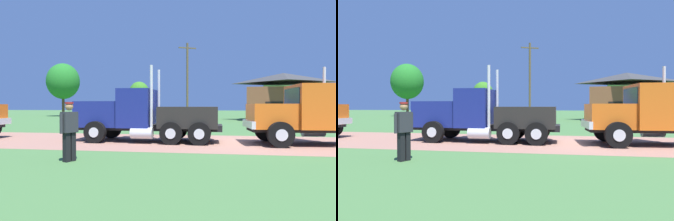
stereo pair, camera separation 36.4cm
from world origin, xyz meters
TOP-DOWN VIEW (x-y plane):
  - ground_plane at (0.00, 0.00)m, footprint 200.00×200.00m
  - dirt_track at (0.00, 0.00)m, footprint 120.00×6.65m
  - truck_foreground_white at (-4.32, 0.01)m, footprint 7.15×2.61m
  - truck_near_left at (3.20, -0.06)m, footprint 7.62×3.14m
  - visitor_standing_near at (-5.44, -5.44)m, footprint 0.43×0.62m
  - visitor_far_side at (-7.85, 3.83)m, footprint 0.38×0.64m
  - shed_building at (7.12, 22.56)m, footprint 9.52×8.20m
  - utility_pole_near at (-4.20, 21.53)m, footprint 2.06×1.04m
  - tree_left at (-25.84, 31.66)m, footprint 5.38×5.38m
  - tree_mid at (-15.42, 41.71)m, footprint 3.91×3.91m
  - tree_right at (8.50, 33.23)m, footprint 4.05×4.05m

SIDE VIEW (x-z plane):
  - ground_plane at x=0.00m, z-range 0.00..0.00m
  - dirt_track at x=0.00m, z-range 0.00..0.01m
  - visitor_far_side at x=-7.85m, z-range 0.08..1.74m
  - visitor_standing_near at x=-5.44m, z-range 0.11..1.95m
  - truck_foreground_white at x=-4.32m, z-range -0.58..3.00m
  - truck_near_left at x=3.20m, z-range -0.53..3.04m
  - shed_building at x=7.12m, z-range -0.10..5.53m
  - tree_right at x=8.50m, z-range 0.96..7.38m
  - tree_mid at x=-15.42m, z-range 1.05..7.52m
  - utility_pole_near at x=-4.20m, z-range 0.26..9.59m
  - tree_left at x=-25.84m, z-range 1.42..10.22m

